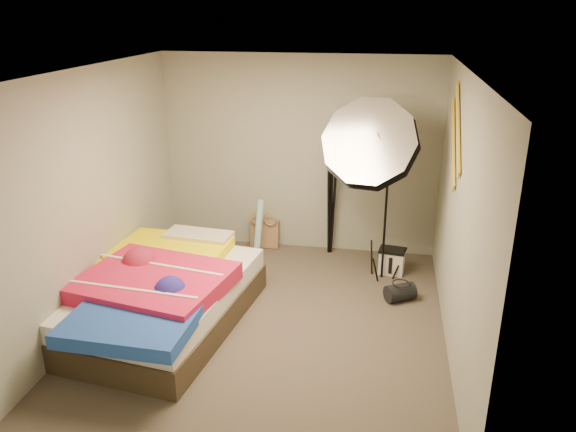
% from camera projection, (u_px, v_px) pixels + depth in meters
% --- Properties ---
extents(floor, '(4.00, 4.00, 0.00)m').
position_uv_depth(floor, '(268.00, 323.00, 5.70)').
color(floor, brown).
rests_on(floor, ground).
extents(ceiling, '(4.00, 4.00, 0.00)m').
position_uv_depth(ceiling, '(264.00, 71.00, 4.82)').
color(ceiling, silver).
rests_on(ceiling, wall_back).
extents(wall_back, '(3.50, 0.00, 3.50)m').
position_uv_depth(wall_back, '(299.00, 155.00, 7.10)').
color(wall_back, gray).
rests_on(wall_back, floor).
extents(wall_front, '(3.50, 0.00, 3.50)m').
position_uv_depth(wall_front, '(198.00, 317.00, 3.42)').
color(wall_front, gray).
rests_on(wall_front, floor).
extents(wall_left, '(0.00, 4.00, 4.00)m').
position_uv_depth(wall_left, '(93.00, 197.00, 5.55)').
color(wall_left, gray).
rests_on(wall_left, floor).
extents(wall_right, '(0.00, 4.00, 4.00)m').
position_uv_depth(wall_right, '(459.00, 219.00, 4.97)').
color(wall_right, gray).
rests_on(wall_right, floor).
extents(tote_bag, '(0.37, 0.17, 0.38)m').
position_uv_depth(tote_bag, '(265.00, 233.00, 7.46)').
color(tote_bag, '#A57F59').
rests_on(tote_bag, floor).
extents(wrapping_roll, '(0.16, 0.22, 0.73)m').
position_uv_depth(wrapping_roll, '(259.00, 228.00, 7.15)').
color(wrapping_roll, '#61BBD3').
rests_on(wrapping_roll, floor).
extents(camera_case, '(0.31, 0.24, 0.29)m').
position_uv_depth(camera_case, '(392.00, 262.00, 6.73)').
color(camera_case, white).
rests_on(camera_case, floor).
extents(duffel_bag, '(0.37, 0.33, 0.19)m').
position_uv_depth(duffel_bag, '(400.00, 292.00, 6.11)').
color(duffel_bag, black).
rests_on(duffel_bag, floor).
extents(wall_stripe_upper, '(0.02, 0.91, 0.78)m').
position_uv_depth(wall_stripe_upper, '(458.00, 127.00, 5.28)').
color(wall_stripe_upper, gold).
rests_on(wall_stripe_upper, wall_right).
extents(wall_stripe_lower, '(0.02, 0.91, 0.78)m').
position_uv_depth(wall_stripe_lower, '(453.00, 142.00, 5.59)').
color(wall_stripe_lower, gold).
rests_on(wall_stripe_lower, wall_right).
extents(bed, '(1.77, 2.42, 0.63)m').
position_uv_depth(bed, '(160.00, 295.00, 5.60)').
color(bed, '#413424').
rests_on(bed, floor).
extents(photo_umbrella, '(1.39, 1.08, 2.24)m').
position_uv_depth(photo_umbrella, '(371.00, 146.00, 6.05)').
color(photo_umbrella, black).
rests_on(photo_umbrella, floor).
extents(camera_tripod, '(0.08, 0.08, 1.32)m').
position_uv_depth(camera_tripod, '(331.00, 197.00, 7.09)').
color(camera_tripod, black).
rests_on(camera_tripod, floor).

